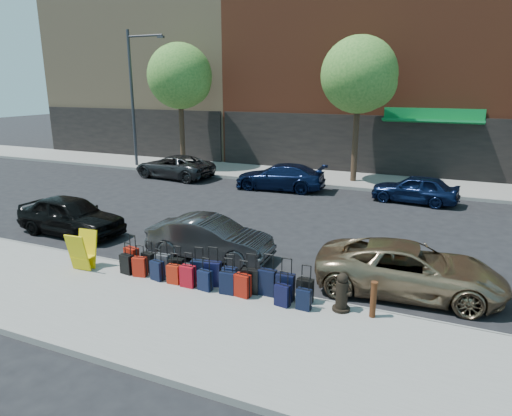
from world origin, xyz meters
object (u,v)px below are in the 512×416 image
at_px(tree_left, 182,78).
at_px(car_far_0, 174,166).
at_px(car_far_2, 415,189).
at_px(car_near_2, 409,269).
at_px(tree_center, 362,77).
at_px(car_near_1, 210,238).
at_px(streetlight, 134,91).
at_px(bollard, 373,299).
at_px(suitcase_front_5, 213,274).
at_px(car_far_1, 280,177).
at_px(fire_hydrant, 342,293).
at_px(display_rack, 83,251).
at_px(car_near_0, 71,215).

xyz_separation_m(tree_left, car_far_0, (0.88, -2.53, -4.77)).
bearing_deg(car_far_2, car_near_2, 10.09).
xyz_separation_m(tree_center, car_near_1, (-1.80, -12.36, -4.79)).
relative_size(tree_left, streetlight, 0.91).
bearing_deg(bollard, tree_center, 103.23).
xyz_separation_m(car_near_2, car_far_2, (-0.73, 9.49, -0.01)).
relative_size(car_near_1, car_far_2, 1.03).
relative_size(tree_center, car_near_2, 1.59).
relative_size(tree_center, car_far_2, 1.98).
bearing_deg(car_near_2, car_far_2, -0.01).
bearing_deg(streetlight, suitcase_front_5, -46.76).
height_order(streetlight, car_near_1, streetlight).
bearing_deg(car_far_1, fire_hydrant, 22.43).
bearing_deg(car_far_2, bollard, 6.60).
bearing_deg(bollard, car_far_2, 90.89).
height_order(display_rack, car_far_0, car_far_0).
bearing_deg(car_near_0, tree_center, -28.61).
height_order(tree_left, streetlight, streetlight).
xyz_separation_m(tree_center, display_rack, (-4.40, -14.84, -4.74)).
height_order(display_rack, car_near_1, car_near_1).
distance_m(bollard, car_far_2, 11.40).
bearing_deg(car_near_0, fire_hydrant, -99.06).
bearing_deg(fire_hydrant, car_far_2, 97.88).
xyz_separation_m(suitcase_front_5, car_far_2, (3.82, 11.38, 0.16)).
xyz_separation_m(car_near_2, car_far_0, (-13.54, 9.91, 0.00)).
bearing_deg(tree_center, fire_hydrant, -79.43).
bearing_deg(car_far_0, bollard, 53.56).
distance_m(fire_hydrant, car_far_0, 17.03).
bearing_deg(tree_left, fire_hydrant, -47.39).
xyz_separation_m(tree_center, bollard, (3.37, -14.35, -4.84)).
xyz_separation_m(car_near_1, car_near_2, (5.73, -0.08, 0.01)).
bearing_deg(fire_hydrant, tree_left, 143.13).
relative_size(tree_left, suitcase_front_5, 7.20).
bearing_deg(tree_left, car_near_2, -40.78).
xyz_separation_m(car_near_1, car_far_1, (-1.36, 9.45, 0.02)).
relative_size(suitcase_front_5, display_rack, 0.96).
relative_size(car_near_1, car_far_0, 0.82).
height_order(car_near_0, car_far_2, car_near_0).
bearing_deg(streetlight, car_near_0, -62.32).
relative_size(streetlight, car_far_1, 1.79).
relative_size(tree_left, car_near_0, 1.82).
bearing_deg(streetlight, car_near_1, -45.06).
bearing_deg(suitcase_front_5, car_far_0, 116.11).
height_order(tree_center, bollard, tree_center).
bearing_deg(car_near_0, car_far_0, 15.20).
relative_size(display_rack, car_far_0, 0.23).
distance_m(streetlight, car_far_1, 11.25).
distance_m(streetlight, car_far_2, 17.27).
bearing_deg(car_near_0, suitcase_front_5, -104.37).
relative_size(bollard, car_near_2, 0.18).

